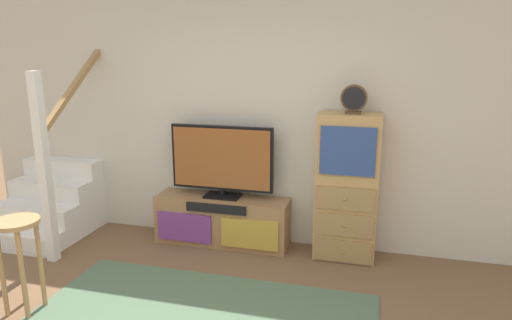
{
  "coord_description": "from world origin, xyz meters",
  "views": [
    {
      "loc": [
        1.19,
        -2.03,
        1.98
      ],
      "look_at": [
        0.12,
        1.98,
        0.97
      ],
      "focal_mm": 32.07,
      "sensor_mm": 36.0,
      "label": 1
    }
  ],
  "objects_px": {
    "desk_clock": "(354,99)",
    "bar_stool_near": "(19,245)",
    "television": "(222,160)",
    "side_cabinet": "(347,188)",
    "media_console": "(222,221)"
  },
  "relations": [
    {
      "from": "bar_stool_near",
      "to": "side_cabinet",
      "type": "bearing_deg",
      "value": 34.99
    },
    {
      "from": "television",
      "to": "bar_stool_near",
      "type": "relative_size",
      "value": 1.42
    },
    {
      "from": "side_cabinet",
      "to": "desk_clock",
      "type": "xyz_separation_m",
      "value": [
        0.02,
        -0.01,
        0.84
      ]
    },
    {
      "from": "media_console",
      "to": "side_cabinet",
      "type": "bearing_deg",
      "value": 0.46
    },
    {
      "from": "media_console",
      "to": "bar_stool_near",
      "type": "distance_m",
      "value": 1.95
    },
    {
      "from": "media_console",
      "to": "television",
      "type": "xyz_separation_m",
      "value": [
        0.0,
        0.02,
        0.64
      ]
    },
    {
      "from": "bar_stool_near",
      "to": "television",
      "type": "bearing_deg",
      "value": 57.09
    },
    {
      "from": "media_console",
      "to": "television",
      "type": "distance_m",
      "value": 0.64
    },
    {
      "from": "desk_clock",
      "to": "bar_stool_near",
      "type": "height_order",
      "value": "desk_clock"
    },
    {
      "from": "television",
      "to": "desk_clock",
      "type": "xyz_separation_m",
      "value": [
        1.28,
        -0.03,
        0.65
      ]
    },
    {
      "from": "media_console",
      "to": "television",
      "type": "height_order",
      "value": "television"
    },
    {
      "from": "television",
      "to": "side_cabinet",
      "type": "xyz_separation_m",
      "value": [
        1.26,
        -0.01,
        -0.19
      ]
    },
    {
      "from": "media_console",
      "to": "bar_stool_near",
      "type": "height_order",
      "value": "bar_stool_near"
    },
    {
      "from": "media_console",
      "to": "side_cabinet",
      "type": "height_order",
      "value": "side_cabinet"
    },
    {
      "from": "television",
      "to": "side_cabinet",
      "type": "bearing_deg",
      "value": -0.62
    }
  ]
}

